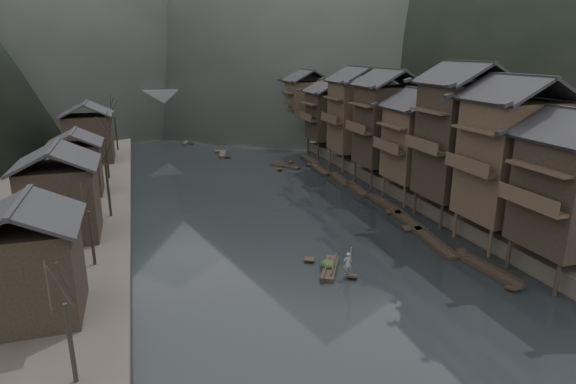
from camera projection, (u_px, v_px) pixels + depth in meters
name	position (u px, v px, depth m)	size (l,w,h in m)	color
water	(319.00, 262.00, 40.16)	(300.00, 300.00, 0.00)	black
right_bank	(421.00, 143.00, 86.51)	(40.00, 200.00, 1.80)	#2D2823
stilt_houses	(397.00, 117.00, 59.58)	(9.00, 67.60, 16.22)	black
left_houses	(72.00, 161.00, 51.05)	(8.10, 53.20, 8.73)	black
bare_trees	(107.00, 147.00, 53.56)	(3.88, 64.32, 7.77)	black
moored_sampans	(369.00, 198.00, 56.92)	(2.85, 48.80, 0.47)	black
midriver_boats	(231.00, 145.00, 87.71)	(15.33, 43.54, 0.44)	black
stone_bridge	(201.00, 106.00, 104.53)	(40.00, 6.00, 9.00)	#4C4C4F
hero_sampan	(330.00, 268.00, 38.70)	(3.12, 4.76, 0.44)	black
cargo_heap	(328.00, 260.00, 38.69)	(1.09, 1.43, 0.66)	black
boatman	(348.00, 261.00, 37.22)	(0.67, 0.44, 1.84)	slate
bamboo_pole	(351.00, 228.00, 36.51)	(0.06, 0.06, 4.37)	#8C7A51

